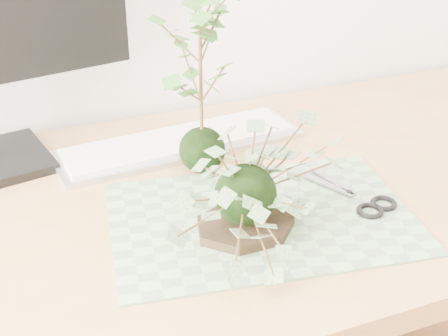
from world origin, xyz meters
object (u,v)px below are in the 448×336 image
Objects in this scene: ivy_kokedama at (246,169)px; maple_kokedama at (200,40)px; desk at (231,235)px; keyboard at (180,143)px.

maple_kokedama is at bearing 88.10° from ivy_kokedama.
desk is at bearing 77.44° from ivy_kokedama.
keyboard is (-0.01, 0.10, -0.23)m from maple_kokedama.
desk is 3.37× the size of keyboard.
keyboard reaches higher than desk.
maple_kokedama is at bearing 102.82° from desk.
ivy_kokedama is (-0.03, -0.12, 0.20)m from desk.
ivy_kokedama is 0.24m from maple_kokedama.
desk is 0.23m from ivy_kokedama.
maple_kokedama reaches higher than desk.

